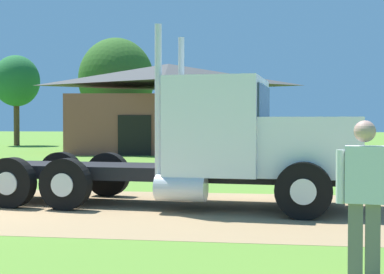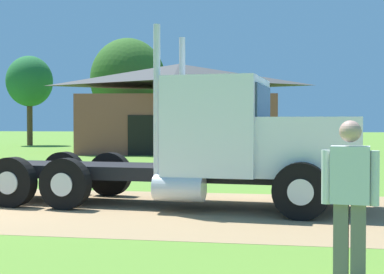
{
  "view_description": "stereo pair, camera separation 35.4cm",
  "coord_description": "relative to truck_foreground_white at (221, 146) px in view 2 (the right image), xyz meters",
  "views": [
    {
      "loc": [
        6.6,
        -11.34,
        1.78
      ],
      "look_at": [
        4.79,
        0.91,
        1.47
      ],
      "focal_mm": 53.27,
      "sensor_mm": 36.0,
      "label": 1
    },
    {
      "loc": [
        6.95,
        -11.29,
        1.78
      ],
      "look_at": [
        4.79,
        0.91,
        1.47
      ],
      "focal_mm": 53.27,
      "sensor_mm": 36.0,
      "label": 2
    }
  ],
  "objects": [
    {
      "name": "tree_mid",
      "position": [
        -18.99,
        30.15,
        3.73
      ],
      "size": [
        3.63,
        3.63,
        7.06
      ],
      "color": "#513823",
      "rests_on": "ground_plane"
    },
    {
      "name": "truck_foreground_white",
      "position": [
        0.0,
        0.0,
        0.0
      ],
      "size": [
        8.37,
        3.22,
        3.75
      ],
      "color": "black",
      "rests_on": "ground_plane"
    },
    {
      "name": "visitor_walking_mid",
      "position": [
        2.11,
        -5.41,
        -0.31
      ],
      "size": [
        0.61,
        0.31,
        1.81
      ],
      "color": "silver",
      "rests_on": "ground_plane"
    },
    {
      "name": "shed_building",
      "position": [
        -5.28,
        21.79,
        1.29
      ],
      "size": [
        12.56,
        9.02,
        5.34
      ],
      "color": "brown",
      "rests_on": "ground_plane"
    },
    {
      "name": "tree_right",
      "position": [
        -10.4,
        28.33,
        3.64
      ],
      "size": [
        5.48,
        5.48,
        7.96
      ],
      "color": "#513823",
      "rests_on": "ground_plane"
    }
  ]
}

